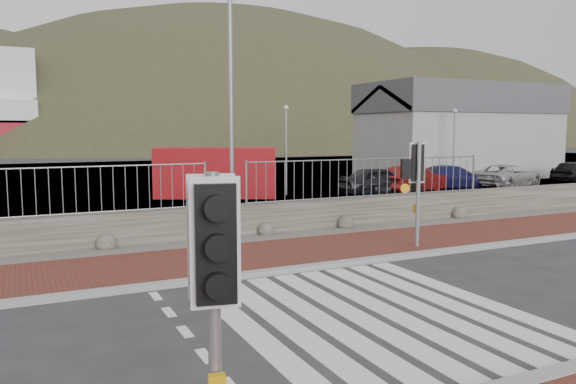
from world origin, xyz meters
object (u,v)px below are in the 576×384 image
shipping_container (217,172)px  car_a (380,181)px  traffic_signal_near (214,268)px  car_d (507,176)px  car_b (412,180)px  traffic_signal_far (417,172)px  streetlight (235,85)px  car_e (573,171)px  car_c (453,177)px

shipping_container → car_a: (6.93, -2.85, -0.45)m
traffic_signal_near → car_d: (21.53, 17.15, -1.33)m
car_b → shipping_container: bearing=55.3°
car_d → traffic_signal_far: bearing=111.2°
traffic_signal_near → shipping_container: 21.14m
traffic_signal_far → car_b: bearing=-109.6°
streetlight → car_b: streetlight is taller
car_e → shipping_container: bearing=66.6°
shipping_container → car_d: shipping_container is taller
traffic_signal_near → streetlight: (4.42, 11.41, 2.37)m
car_a → car_e: (13.90, 0.69, -0.03)m
traffic_signal_near → traffic_signal_far: traffic_signal_far is taller
traffic_signal_far → shipping_container: size_ratio=0.51×
streetlight → car_a: bearing=49.6°
car_b → car_d: 6.04m
car_b → car_e: bearing=-104.4°
streetlight → car_d: bearing=36.0°
car_a → car_c: (4.96, 0.74, -0.05)m
car_a → car_c: 5.01m
streetlight → shipping_container: 9.48m
traffic_signal_near → streetlight: 12.46m
car_b → car_d: car_b is taller
car_b → car_c: size_ratio=0.94×
car_a → shipping_container: bearing=74.9°
traffic_signal_far → car_b: 13.01m
streetlight → shipping_container: streetlight is taller
car_e → car_a: bearing=75.3°
traffic_signal_far → car_d: size_ratio=0.62×
traffic_signal_far → car_c: bearing=-117.1°
shipping_container → car_d: size_ratio=1.21×
car_c → car_d: size_ratio=0.95×
streetlight → car_c: size_ratio=1.84×
car_a → car_d: car_a is taller
traffic_signal_far → car_d: traffic_signal_far is taller
traffic_signal_near → car_a: 21.96m
car_e → car_c: bearing=72.2°
shipping_container → car_d: 15.14m
traffic_signal_near → traffic_signal_far: size_ratio=0.99×
shipping_container → car_a: shipping_container is taller
car_a → car_b: 1.88m
traffic_signal_far → traffic_signal_near: bearing=60.9°
traffic_signal_far → car_b: (7.91, 10.25, -1.33)m
shipping_container → car_b: (8.81, -2.77, -0.46)m
car_a → car_c: bearing=-74.3°
traffic_signal_far → car_e: 22.73m
traffic_signal_far → streetlight: size_ratio=0.36×
traffic_signal_far → car_a: (6.03, 10.16, -1.31)m
traffic_signal_far → streetlight: 5.89m
car_c → car_e: 8.94m
car_a → car_d: bearing=-83.0°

